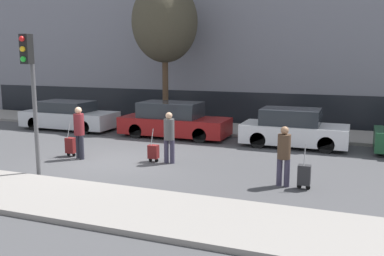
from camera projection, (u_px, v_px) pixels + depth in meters
ground_plane at (112, 161)px, 13.98m from camera, size 80.00×80.00×0.00m
sidewalk_near at (31, 194)px, 10.52m from camera, size 28.00×2.50×0.12m
sidewalk_far at (190, 127)px, 20.40m from camera, size 28.00×3.00×0.12m
parked_car_0 at (69, 116)px, 19.97m from camera, size 4.46×1.77×1.32m
parked_car_1 at (173, 121)px, 18.06m from camera, size 4.59×1.77×1.48m
parked_car_2 at (293, 129)px, 16.19m from camera, size 3.92×1.74×1.44m
pedestrian_left at (79, 130)px, 14.15m from camera, size 0.34×0.34×1.75m
trolley_left at (71, 145)px, 14.61m from camera, size 0.34×0.29×1.19m
pedestrian_center at (169, 135)px, 13.59m from camera, size 0.35×0.34×1.65m
trolley_center at (153, 152)px, 13.85m from camera, size 0.34×0.29×1.10m
pedestrian_right at (284, 153)px, 11.17m from camera, size 0.35×0.34×1.60m
trolley_right at (304, 175)px, 11.00m from camera, size 0.34×0.29×1.18m
traffic_light at (30, 77)px, 11.70m from camera, size 0.28×0.47×3.99m
bare_tree_near_crossing at (165, 22)px, 19.96m from camera, size 3.09×3.09×6.74m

